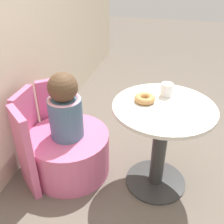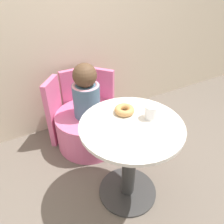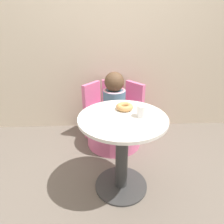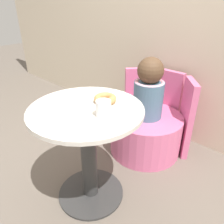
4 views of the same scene
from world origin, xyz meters
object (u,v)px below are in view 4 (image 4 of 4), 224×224
object	(u,v)px
round_table	(88,141)
child_figure	(149,90)
donut	(105,99)
tub_chair	(145,133)
cup	(103,109)

from	to	relation	value
round_table	child_figure	distance (m)	0.71
donut	child_figure	bearing A→B (deg)	95.48
tub_chair	donut	xyz separation A→B (m)	(0.05, -0.56, 0.54)
donut	tub_chair	bearing A→B (deg)	95.48
tub_chair	child_figure	xyz separation A→B (m)	(-0.00, 0.00, 0.42)
tub_chair	cup	bearing A→B (deg)	-75.90
child_figure	round_table	bearing A→B (deg)	-87.70
donut	cup	distance (m)	0.18
tub_chair	child_figure	world-z (taller)	child_figure
round_table	child_figure	xyz separation A→B (m)	(-0.03, 0.70, 0.14)
donut	cup	world-z (taller)	cup
cup	round_table	bearing A→B (deg)	179.79
round_table	child_figure	size ratio (longest dim) A/B	1.36
round_table	tub_chair	xyz separation A→B (m)	(-0.03, 0.70, -0.29)
cup	tub_chair	bearing A→B (deg)	104.10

